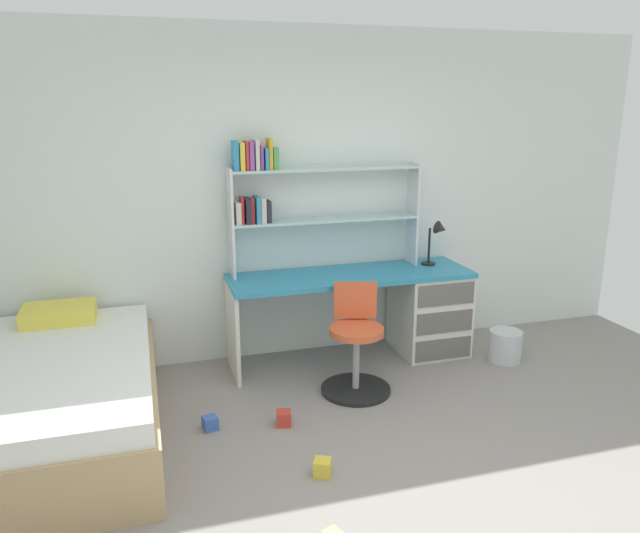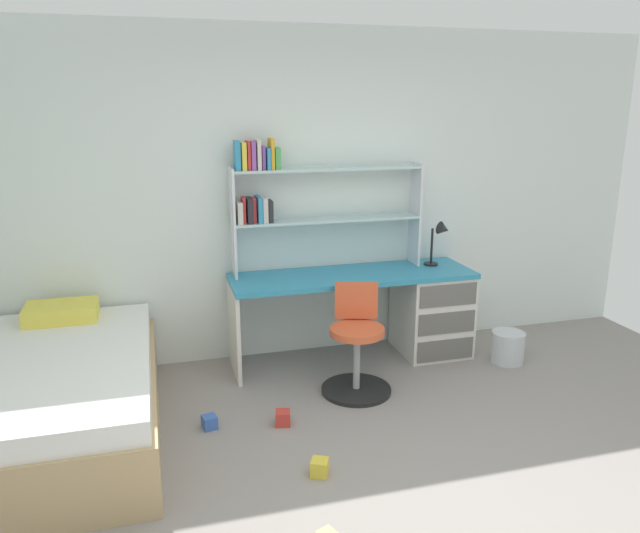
# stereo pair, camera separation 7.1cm
# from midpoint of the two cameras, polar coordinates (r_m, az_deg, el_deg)

# --- Properties ---
(ground_plane) EXTENTS (6.15, 5.67, 0.02)m
(ground_plane) POSITION_cam_midpoint_polar(r_m,az_deg,el_deg) (3.46, 9.08, -22.33)
(ground_plane) COLOR gray
(room_shell) EXTENTS (6.15, 5.67, 2.67)m
(room_shell) POSITION_cam_midpoint_polar(r_m,az_deg,el_deg) (3.76, -16.15, 3.05)
(room_shell) COLOR silver
(room_shell) RESTS_ON ground_plane
(desk) EXTENTS (1.98, 0.59, 0.75)m
(desk) POSITION_cam_midpoint_polar(r_m,az_deg,el_deg) (5.20, 7.99, -3.72)
(desk) COLOR teal
(desk) RESTS_ON ground_plane
(bookshelf_hutch) EXTENTS (1.56, 0.22, 1.07)m
(bookshelf_hutch) POSITION_cam_midpoint_polar(r_m,az_deg,el_deg) (4.84, -2.75, 6.82)
(bookshelf_hutch) COLOR silver
(bookshelf_hutch) RESTS_ON desk
(desk_lamp) EXTENTS (0.20, 0.16, 0.38)m
(desk_lamp) POSITION_cam_midpoint_polar(r_m,az_deg,el_deg) (5.20, 10.64, 2.85)
(desk_lamp) COLOR black
(desk_lamp) RESTS_ON desk
(swivel_chair) EXTENTS (0.52, 0.52, 0.80)m
(swivel_chair) POSITION_cam_midpoint_polar(r_m,az_deg,el_deg) (4.53, 2.94, -7.85)
(swivel_chair) COLOR black
(swivel_chair) RESTS_ON ground_plane
(bed_platform) EXTENTS (1.27, 1.97, 0.67)m
(bed_platform) POSITION_cam_midpoint_polar(r_m,az_deg,el_deg) (4.26, -24.29, -11.45)
(bed_platform) COLOR tan
(bed_platform) RESTS_ON ground_plane
(waste_bin) EXTENTS (0.27, 0.27, 0.26)m
(waste_bin) POSITION_cam_midpoint_polar(r_m,az_deg,el_deg) (5.31, 16.60, -7.15)
(waste_bin) COLOR silver
(waste_bin) RESTS_ON ground_plane
(toy_block_yellow_0) EXTENTS (0.13, 0.13, 0.10)m
(toy_block_yellow_0) POSITION_cam_midpoint_polar(r_m,az_deg,el_deg) (3.69, -0.36, -18.33)
(toy_block_yellow_0) COLOR gold
(toy_block_yellow_0) RESTS_ON ground_plane
(toy_block_blue_1) EXTENTS (0.11, 0.11, 0.09)m
(toy_block_blue_1) POSITION_cam_midpoint_polar(r_m,az_deg,el_deg) (4.20, -10.77, -14.24)
(toy_block_blue_1) COLOR #3860B7
(toy_block_blue_1) RESTS_ON ground_plane
(toy_block_red_2) EXTENTS (0.12, 0.12, 0.10)m
(toy_block_red_2) POSITION_cam_midpoint_polar(r_m,az_deg,el_deg) (4.19, -3.93, -14.01)
(toy_block_red_2) COLOR red
(toy_block_red_2) RESTS_ON ground_plane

